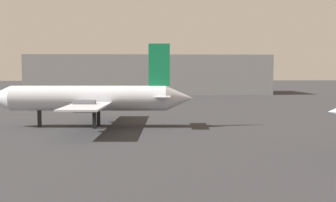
{
  "coord_description": "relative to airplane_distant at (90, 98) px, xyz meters",
  "views": [
    {
      "loc": [
        -2.13,
        -9.08,
        7.63
      ],
      "look_at": [
        1.95,
        51.27,
        3.48
      ],
      "focal_mm": 49.95,
      "sensor_mm": 36.0,
      "label": 1
    }
  ],
  "objects": [
    {
      "name": "terminal_building",
      "position": [
        9.94,
        85.09,
        2.13
      ],
      "size": [
        72.61,
        23.98,
        11.83
      ],
      "primitive_type": "cube",
      "color": "#999EA3",
      "rests_on": "ground_plane"
    },
    {
      "name": "airplane_distant",
      "position": [
        0.0,
        0.0,
        0.0
      ],
      "size": [
        27.73,
        26.98,
        10.94
      ],
      "rotation": [
        0.0,
        0.0,
        3.07
      ],
      "color": "silver",
      "rests_on": "ground_plane"
    }
  ]
}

